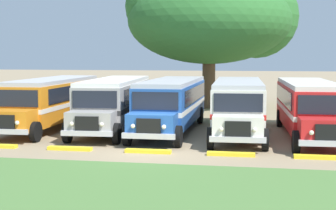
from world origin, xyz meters
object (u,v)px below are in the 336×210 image
parked_bus_slot_0 (51,100)px  parked_bus_slot_2 (171,102)px  parked_bus_slot_3 (238,104)px  parked_bus_slot_1 (114,101)px  parked_bus_slot_4 (309,106)px  broad_shade_tree (213,19)px

parked_bus_slot_0 → parked_bus_slot_2: size_ratio=1.00×
parked_bus_slot_0 → parked_bus_slot_3: bearing=87.6°
parked_bus_slot_1 → parked_bus_slot_4: bearing=82.4°
parked_bus_slot_2 → parked_bus_slot_4: same height
parked_bus_slot_1 → broad_shade_tree: size_ratio=0.78×
parked_bus_slot_3 → parked_bus_slot_0: bearing=-94.2°
parked_bus_slot_3 → broad_shade_tree: bearing=-171.1°
parked_bus_slot_1 → parked_bus_slot_4: size_ratio=1.00×
parked_bus_slot_4 → broad_shade_tree: (-6.29, 13.57, 5.45)m
parked_bus_slot_1 → parked_bus_slot_2: (3.33, -0.24, 0.00)m
parked_bus_slot_0 → parked_bus_slot_1: 3.75m
parked_bus_slot_1 → parked_bus_slot_2: same height
parked_bus_slot_0 → parked_bus_slot_1: size_ratio=0.99×
parked_bus_slot_2 → parked_bus_slot_0: bearing=-90.7°
parked_bus_slot_3 → parked_bus_slot_1: bearing=-96.1°
broad_shade_tree → parked_bus_slot_0: bearing=-122.0°
parked_bus_slot_0 → parked_bus_slot_1: bearing=91.2°
broad_shade_tree → parked_bus_slot_4: bearing=-65.1°
parked_bus_slot_0 → parked_bus_slot_2: 7.07m
parked_bus_slot_4 → broad_shade_tree: broad_shade_tree is taller
parked_bus_slot_0 → parked_bus_slot_3: 10.74m
parked_bus_slot_0 → broad_shade_tree: broad_shade_tree is taller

